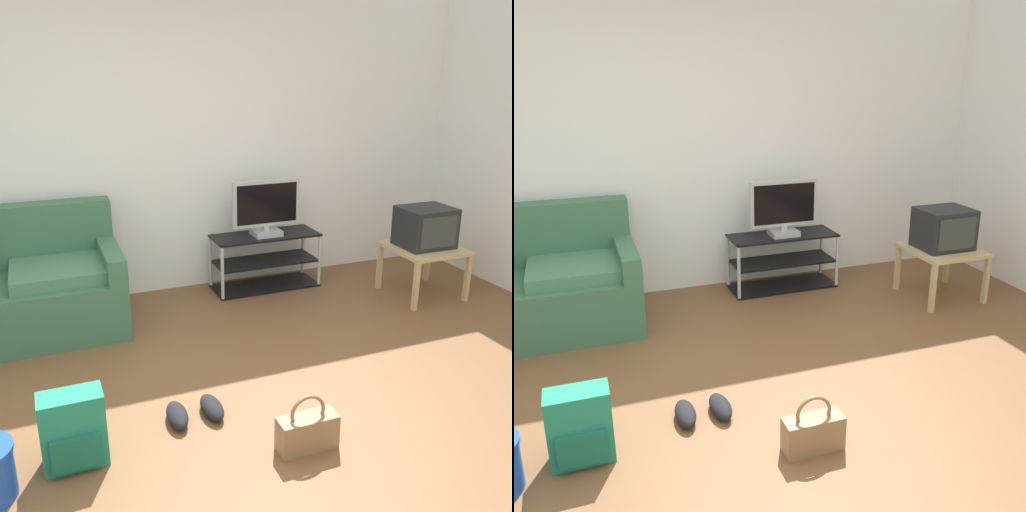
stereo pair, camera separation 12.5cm
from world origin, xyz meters
TOP-DOWN VIEW (x-y plane):
  - ground_plane at (0.00, 0.00)m, footprint 9.00×9.80m
  - wall_back at (0.00, 2.45)m, footprint 9.00×0.10m
  - tv_stand at (0.95, 2.12)m, footprint 0.98×0.38m
  - flat_tv at (0.95, 2.10)m, footprint 0.63×0.22m
  - side_table at (2.19, 1.42)m, footprint 0.60×0.60m
  - crt_tv at (2.19, 1.43)m, footprint 0.45×0.38m
  - backpack at (-0.92, 0.18)m, footprint 0.32×0.25m
  - handbag at (0.25, -0.17)m, footprint 0.33×0.13m
  - sneakers_pair at (-0.24, 0.33)m, footprint 0.34×0.27m

SIDE VIEW (x-z plane):
  - ground_plane at x=0.00m, z-range -0.02..0.00m
  - sneakers_pair at x=-0.24m, z-range 0.00..0.09m
  - handbag at x=0.25m, z-range -0.05..0.28m
  - backpack at x=-0.92m, z-range 0.00..0.40m
  - tv_stand at x=0.95m, z-range 0.00..0.51m
  - side_table at x=2.19m, z-range 0.17..0.62m
  - crt_tv at x=2.19m, z-range 0.45..0.80m
  - flat_tv at x=0.95m, z-range 0.51..1.01m
  - wall_back at x=0.00m, z-range 0.00..2.70m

